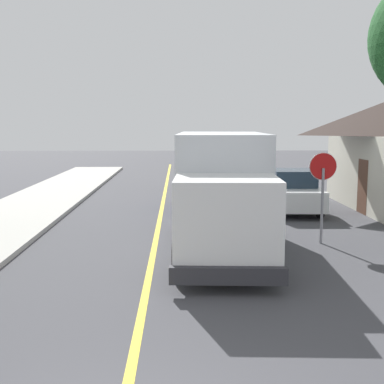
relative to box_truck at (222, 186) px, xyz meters
name	(u,v)px	position (x,y,z in m)	size (l,w,h in m)	color
centre_line_yellow	(156,241)	(-1.89, 1.02, -1.76)	(0.16, 56.00, 0.01)	gold
box_truck	(222,186)	(0.00, 0.00, 0.00)	(2.77, 7.30, 3.20)	silver
parked_car_near	(202,191)	(-0.25, 6.32, -0.97)	(1.83, 4.41, 1.67)	#2D4793
parked_car_mid	(202,175)	(0.07, 12.72, -0.97)	(1.89, 4.44, 1.67)	#B7B7BC
parked_van_across	(292,192)	(3.31, 5.97, -0.97)	(1.94, 4.46, 1.67)	silver
stop_sign	(323,180)	(2.95, 0.59, 0.09)	(0.80, 0.10, 2.65)	gray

